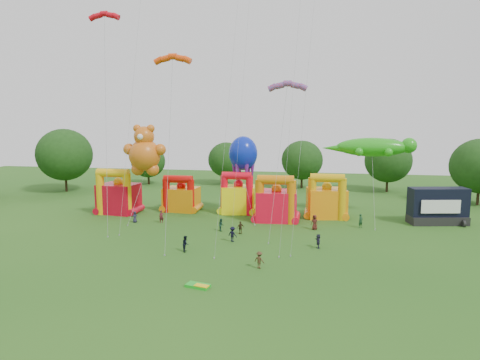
% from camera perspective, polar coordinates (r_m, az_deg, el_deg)
% --- Properties ---
extents(ground, '(160.00, 160.00, 0.00)m').
position_cam_1_polar(ground, '(36.30, -7.78, -14.60)').
color(ground, '#225417').
rests_on(ground, ground).
extents(tree_ring, '(121.25, 123.32, 12.07)m').
position_cam_1_polar(tree_ring, '(35.28, -9.47, -4.62)').
color(tree_ring, '#352314').
rests_on(tree_ring, ground).
extents(bouncy_castle_0, '(5.89, 4.97, 6.83)m').
position_cam_1_polar(bouncy_castle_0, '(65.98, -15.98, -2.07)').
color(bouncy_castle_0, red).
rests_on(bouncy_castle_0, ground).
extents(bouncy_castle_1, '(5.19, 4.30, 5.63)m').
position_cam_1_polar(bouncy_castle_1, '(65.63, -7.89, -2.26)').
color(bouncy_castle_1, orange).
rests_on(bouncy_castle_1, ground).
extents(bouncy_castle_2, '(5.29, 4.46, 6.32)m').
position_cam_1_polar(bouncy_castle_2, '(63.53, -0.25, -2.29)').
color(bouncy_castle_2, '#FDF50D').
rests_on(bouncy_castle_2, ground).
extents(bouncy_castle_3, '(5.75, 4.74, 6.53)m').
position_cam_1_polar(bouncy_castle_3, '(58.91, 4.84, -3.11)').
color(bouncy_castle_3, red).
rests_on(bouncy_castle_3, ground).
extents(bouncy_castle_4, '(5.86, 5.01, 6.46)m').
position_cam_1_polar(bouncy_castle_4, '(61.90, 11.46, -2.70)').
color(bouncy_castle_4, orange).
rests_on(bouncy_castle_4, ground).
extents(stage_trailer, '(7.89, 4.20, 4.89)m').
position_cam_1_polar(stage_trailer, '(63.04, 24.87, -3.21)').
color(stage_trailer, black).
rests_on(stage_trailer, ground).
extents(teddy_bear_kite, '(6.14, 6.73, 13.28)m').
position_cam_1_polar(teddy_bear_kite, '(60.32, -12.81, 2.40)').
color(teddy_bear_kite, '#CC6016').
rests_on(teddy_bear_kite, ground).
extents(gecko_kite, '(13.21, 11.19, 11.41)m').
position_cam_1_polar(gecko_kite, '(63.16, 17.28, 2.74)').
color(gecko_kite, '#24A117').
rests_on(gecko_kite, ground).
extents(octopus_kite, '(5.08, 9.83, 11.52)m').
position_cam_1_polar(octopus_kite, '(61.21, 0.84, 0.04)').
color(octopus_kite, '#0B21AF').
rests_on(octopus_kite, ground).
extents(parafoil_kites, '(27.52, 12.59, 28.07)m').
position_cam_1_polar(parafoil_kites, '(52.07, -12.82, 6.30)').
color(parafoil_kites, '#EA410B').
rests_on(parafoil_kites, ground).
extents(diamond_kites, '(23.47, 18.90, 40.64)m').
position_cam_1_polar(diamond_kites, '(49.09, -0.51, 12.10)').
color(diamond_kites, red).
rests_on(diamond_kites, ground).
extents(folded_kite_bundle, '(2.18, 1.45, 0.31)m').
position_cam_1_polar(folded_kite_bundle, '(37.05, -5.57, -13.85)').
color(folded_kite_bundle, green).
rests_on(folded_kite_bundle, ground).
extents(spectator_0, '(0.85, 0.66, 1.55)m').
position_cam_1_polar(spectator_0, '(59.83, -13.85, -4.80)').
color(spectator_0, '#24233A').
rests_on(spectator_0, ground).
extents(spectator_1, '(0.75, 0.69, 1.72)m').
position_cam_1_polar(spectator_1, '(58.88, -10.43, -4.82)').
color(spectator_1, '#541821').
rests_on(spectator_1, ground).
extents(spectator_2, '(0.86, 0.94, 1.58)m').
position_cam_1_polar(spectator_2, '(53.96, -2.52, -5.98)').
color(spectator_2, '#173A2A').
rests_on(spectator_2, ground).
extents(spectator_3, '(1.31, 1.08, 1.76)m').
position_cam_1_polar(spectator_3, '(49.31, -1.00, -7.23)').
color(spectator_3, black).
rests_on(spectator_3, ground).
extents(spectator_4, '(0.98, 0.86, 1.59)m').
position_cam_1_polar(spectator_4, '(52.46, 0.06, -6.38)').
color(spectator_4, '#372A16').
rests_on(spectator_4, ground).
extents(spectator_5, '(0.66, 1.52, 1.58)m').
position_cam_1_polar(spectator_5, '(47.72, 10.38, -8.02)').
color(spectator_5, '#25233B').
rests_on(spectator_5, ground).
extents(spectator_6, '(1.12, 1.03, 1.93)m').
position_cam_1_polar(spectator_6, '(55.22, 9.91, -5.57)').
color(spectator_6, '#4C1B15').
rests_on(spectator_6, ground).
extents(spectator_7, '(0.78, 0.75, 1.80)m').
position_cam_1_polar(spectator_7, '(57.50, 15.79, -5.28)').
color(spectator_7, '#173B20').
rests_on(spectator_7, ground).
extents(spectator_8, '(0.79, 0.94, 1.71)m').
position_cam_1_polar(spectator_8, '(46.14, -7.26, -8.43)').
color(spectator_8, black).
rests_on(spectator_8, ground).
extents(spectator_9, '(1.21, 0.98, 1.64)m').
position_cam_1_polar(spectator_9, '(40.96, 2.60, -10.60)').
color(spectator_9, '#432F1B').
rests_on(spectator_9, ground).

